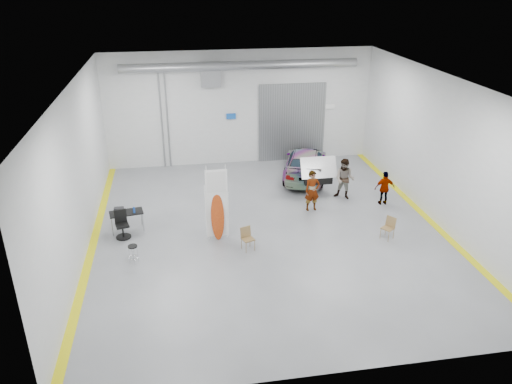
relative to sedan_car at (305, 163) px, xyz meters
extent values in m
plane|color=slate|center=(-2.92, -5.33, -0.72)|extent=(16.00, 16.00, 0.00)
cube|color=silver|center=(-9.92, -5.33, 2.28)|extent=(0.02, 16.00, 6.00)
cube|color=silver|center=(4.08, -5.33, 2.28)|extent=(0.02, 16.00, 6.00)
cube|color=silver|center=(-2.92, 2.67, 2.28)|extent=(14.00, 0.02, 6.00)
cube|color=silver|center=(-2.92, -13.33, 2.28)|extent=(14.00, 0.02, 6.00)
cube|color=white|center=(-2.92, -5.33, 5.28)|extent=(14.00, 16.00, 0.02)
cube|color=gray|center=(-0.12, 2.59, 1.38)|extent=(3.60, 0.12, 4.20)
cube|color=gray|center=(-4.42, 2.59, 4.08)|extent=(1.00, 0.50, 1.20)
cylinder|color=gray|center=(-2.92, 2.07, 4.58)|extent=(11.90, 0.44, 0.44)
cube|color=#1550B2|center=(-3.42, 2.59, 1.88)|extent=(0.50, 0.04, 0.30)
cube|color=white|center=(1.88, 2.59, 2.18)|extent=(0.70, 0.04, 0.25)
cylinder|color=gray|center=(-6.72, 2.59, 1.78)|extent=(0.08, 0.08, 5.00)
cylinder|color=gray|center=(-7.02, 2.59, 1.78)|extent=(0.08, 0.08, 5.00)
cube|color=#CFC90B|center=(-9.77, -5.33, -0.71)|extent=(0.30, 16.00, 0.01)
cube|color=#CFC90B|center=(3.93, -5.33, -0.71)|extent=(0.30, 16.00, 0.01)
imported|color=white|center=(0.00, 0.00, 0.00)|extent=(3.44, 5.31, 1.43)
imported|color=#895E4A|center=(-0.70, -3.80, 0.19)|extent=(0.69, 0.47, 1.82)
imported|color=teal|center=(1.08, -2.87, 0.24)|extent=(1.17, 1.11, 1.90)
imported|color=#A57237|center=(2.63, -3.78, 0.07)|extent=(0.92, 0.42, 1.56)
cube|color=white|center=(-4.99, -5.65, 0.31)|extent=(0.87, 0.05, 1.84)
ellipsoid|color=#CE5411|center=(-4.99, -5.73, 0.25)|extent=(0.51, 0.25, 1.94)
cube|color=white|center=(-4.99, -5.67, 1.68)|extent=(0.84, 0.05, 0.97)
cylinder|color=white|center=(-5.34, -5.65, 0.82)|extent=(0.02, 0.02, 3.06)
cylinder|color=white|center=(-4.63, -5.65, 0.82)|extent=(0.02, 0.02, 3.06)
cube|color=olive|center=(-3.96, -6.74, -0.26)|extent=(0.54, 0.52, 0.04)
cube|color=olive|center=(-3.96, -6.55, -0.03)|extent=(0.43, 0.23, 0.40)
cube|color=olive|center=(1.53, -6.79, -0.26)|extent=(0.57, 0.58, 0.04)
cube|color=olive|center=(1.53, -6.60, -0.03)|extent=(0.31, 0.40, 0.40)
cylinder|color=black|center=(-8.13, -6.95, -0.05)|extent=(0.33, 0.33, 0.05)
torus|color=silver|center=(-8.13, -6.95, -0.50)|extent=(0.35, 0.35, 0.02)
cylinder|color=gray|center=(-9.11, -4.71, -0.32)|extent=(0.03, 0.03, 0.78)
cylinder|color=gray|center=(-7.91, -4.71, -0.32)|extent=(0.03, 0.03, 0.78)
cylinder|color=gray|center=(-9.11, -4.16, -0.32)|extent=(0.03, 0.03, 0.78)
cylinder|color=gray|center=(-7.91, -4.16, -0.32)|extent=(0.03, 0.03, 0.78)
cube|color=black|center=(-8.51, -4.44, 0.09)|extent=(1.39, 0.86, 0.04)
cylinder|color=#193F96|center=(-8.18, -4.54, 0.23)|extent=(0.09, 0.09, 0.24)
cube|color=black|center=(-8.78, -4.38, 0.21)|extent=(0.38, 0.24, 0.20)
cylinder|color=black|center=(-8.65, -5.03, -0.67)|extent=(0.59, 0.59, 0.04)
cylinder|color=black|center=(-8.65, -5.03, -0.42)|extent=(0.06, 0.06, 0.51)
cube|color=black|center=(-8.65, -5.03, -0.17)|extent=(0.59, 0.59, 0.07)
cube|color=black|center=(-8.65, -4.79, 0.15)|extent=(0.47, 0.17, 0.53)
cube|color=silver|center=(0.00, -2.22, 0.74)|extent=(1.67, 1.01, 0.04)
camera|label=1|loc=(-6.35, -22.81, 8.91)|focal=35.00mm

